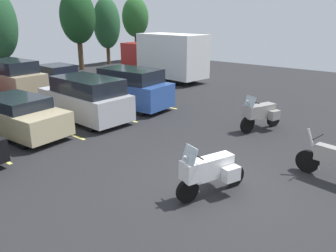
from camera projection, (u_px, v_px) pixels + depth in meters
The scene contains 13 objects.
ground at pixel (222, 187), 8.85m from camera, with size 44.00×44.00×0.10m, color #262628.
motorcycle_touring at pixel (210, 171), 8.15m from camera, with size 2.01×1.07×1.43m.
motorcycle_third at pixel (260, 113), 12.90m from camera, with size 2.06×1.12×1.44m.
parking_stripes at pixel (16, 135), 12.49m from camera, with size 13.74×4.71×0.01m.
car_champagne at pixel (15, 115), 12.49m from camera, with size 2.10×4.84×1.46m.
car_silver at pixel (85, 99), 14.12m from camera, with size 2.03×4.46×1.87m.
car_blue at pixel (127, 88), 16.13m from camera, with size 2.17×4.75×1.92m.
car_far_tan at pixel (11, 78), 18.53m from camera, with size 1.99×4.58×1.99m.
car_far_navy at pixel (57, 77), 20.48m from camera, with size 2.04×4.59×1.46m.
box_truck at pixel (164, 56), 22.94m from camera, with size 2.92×6.79×3.16m.
tree_far_right at pixel (107, 23), 29.95m from camera, with size 2.43×2.43×5.92m.
tree_far_left at pixel (78, 17), 26.56m from camera, with size 2.82×2.82×6.39m.
tree_center_left at pixel (135, 17), 32.06m from camera, with size 2.56×2.56×6.06m.
Camera 1 is at (-7.00, -3.92, 4.27)m, focal length 35.43 mm.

